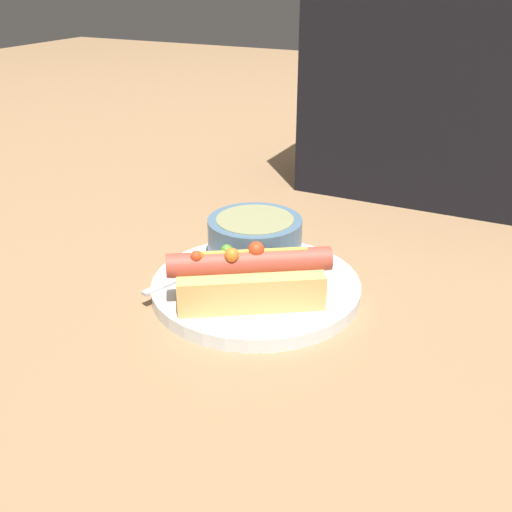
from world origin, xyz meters
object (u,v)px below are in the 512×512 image
soup_bowl (255,236)px  hot_dog (249,278)px  spoon (228,258)px  seated_diner (438,46)px

soup_bowl → hot_dog: bearing=-66.9°
hot_dog → spoon: (-0.07, 0.07, -0.02)m
hot_dog → seated_diner: bearing=47.7°
spoon → seated_diner: seated_diner is taller
spoon → seated_diner: 0.48m
spoon → hot_dog: bearing=-117.3°
spoon → seated_diner: bearing=-0.5°
spoon → seated_diner: (0.15, 0.40, 0.21)m
hot_dog → spoon: hot_dog is taller
soup_bowl → spoon: 0.04m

